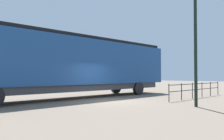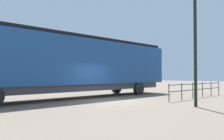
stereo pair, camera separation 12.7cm
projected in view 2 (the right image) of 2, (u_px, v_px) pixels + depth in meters
ground_plane at (111, 101)px, 14.70m from camera, size 120.00×120.00×0.00m
locomotive at (80, 64)px, 17.10m from camera, size 2.86×17.93×4.35m
lamp_post at (195, 17)px, 12.21m from camera, size 0.45×0.45×7.13m
platform_fence at (198, 88)px, 17.05m from camera, size 0.05×7.77×1.10m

